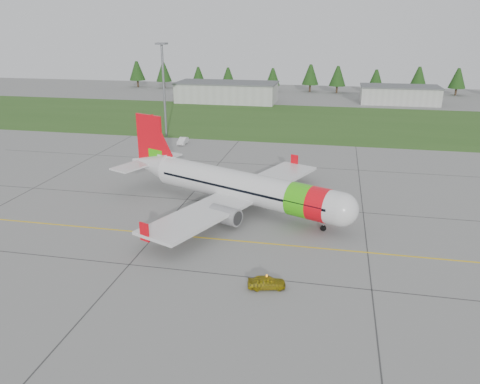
# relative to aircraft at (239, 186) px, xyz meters

# --- Properties ---
(ground) EXTENTS (320.00, 320.00, 0.00)m
(ground) POSITION_rel_aircraft_xyz_m (6.81, -17.98, -3.28)
(ground) COLOR gray
(ground) RESTS_ON ground
(aircraft) EXTENTS (35.69, 33.88, 11.37)m
(aircraft) POSITION_rel_aircraft_xyz_m (0.00, 0.00, 0.00)
(aircraft) COLOR silver
(aircraft) RESTS_ON ground
(follow_me_car) EXTENTS (1.56, 1.72, 3.67)m
(follow_me_car) POSITION_rel_aircraft_xyz_m (6.82, -19.63, -1.44)
(follow_me_car) COLOR yellow
(follow_me_car) RESTS_ON ground
(service_van) EXTENTS (1.52, 1.44, 4.28)m
(service_van) POSITION_rel_aircraft_xyz_m (-19.29, 33.91, -1.14)
(service_van) COLOR silver
(service_van) RESTS_ON ground
(grass_strip) EXTENTS (320.00, 50.00, 0.03)m
(grass_strip) POSITION_rel_aircraft_xyz_m (6.81, 64.02, -3.26)
(grass_strip) COLOR #30561E
(grass_strip) RESTS_ON ground
(taxi_guideline) EXTENTS (120.00, 0.25, 0.02)m
(taxi_guideline) POSITION_rel_aircraft_xyz_m (6.81, -9.98, -3.27)
(taxi_guideline) COLOR gold
(taxi_guideline) RESTS_ON ground
(hangar_west) EXTENTS (32.00, 14.00, 6.00)m
(hangar_west) POSITION_rel_aircraft_xyz_m (-23.19, 92.02, -0.28)
(hangar_west) COLOR #A8A8A3
(hangar_west) RESTS_ON ground
(hangar_east) EXTENTS (24.00, 12.00, 5.20)m
(hangar_east) POSITION_rel_aircraft_xyz_m (31.81, 100.02, -0.68)
(hangar_east) COLOR #A8A8A3
(hangar_east) RESTS_ON ground
(floodlight_mast) EXTENTS (0.50, 0.50, 20.00)m
(floodlight_mast) POSITION_rel_aircraft_xyz_m (-25.19, 40.02, 6.72)
(floodlight_mast) COLOR slate
(floodlight_mast) RESTS_ON ground
(treeline) EXTENTS (160.00, 8.00, 10.00)m
(treeline) POSITION_rel_aircraft_xyz_m (6.81, 120.02, 1.72)
(treeline) COLOR #1C3F14
(treeline) RESTS_ON ground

